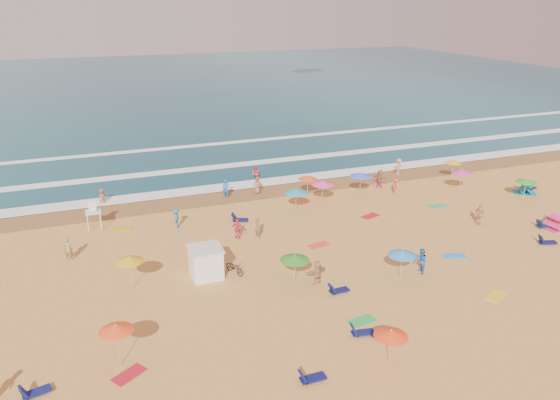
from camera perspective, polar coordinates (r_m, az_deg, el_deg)
name	(u,v)px	position (r m, az deg, el deg)	size (l,w,h in m)	color
ground	(285,247)	(41.65, 0.58, -4.94)	(220.00, 220.00, 0.00)	gold
ocean	(140,88)	(121.15, -14.38, 11.30)	(220.00, 140.00, 0.18)	#0C4756
wet_sand	(238,195)	(52.60, -4.40, 0.53)	(220.00, 220.00, 0.00)	olive
surf_foam	(215,169)	(60.66, -6.81, 3.25)	(200.00, 18.70, 0.05)	white
cabana	(206,263)	(37.40, -7.75, -6.53)	(2.00, 2.00, 2.00)	white
cabana_roof	(205,249)	(36.93, -7.83, -5.07)	(2.20, 2.20, 0.12)	silver
bicycle	(234,267)	(37.79, -4.78, -7.04)	(0.60, 1.73, 0.91)	black
lifeguard_stand	(94,217)	(46.89, -18.89, -1.72)	(1.20, 1.20, 2.10)	white
beach_umbrellas	(338,215)	(42.35, 6.10, -1.58)	(58.91, 26.36, 0.71)	#16A3B7
loungers	(391,266)	(39.25, 11.54, -6.78)	(45.99, 21.78, 0.34)	#101751
towels	(315,250)	(41.18, 3.70, -5.27)	(38.70, 23.80, 0.03)	red
popup_tents	(539,203)	(53.99, 25.46, -0.27)	(6.47, 9.71, 1.20)	#D62F6A
beachgoers	(286,214)	(45.62, 0.62, -1.46)	(41.48, 28.64, 2.14)	#9A7847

